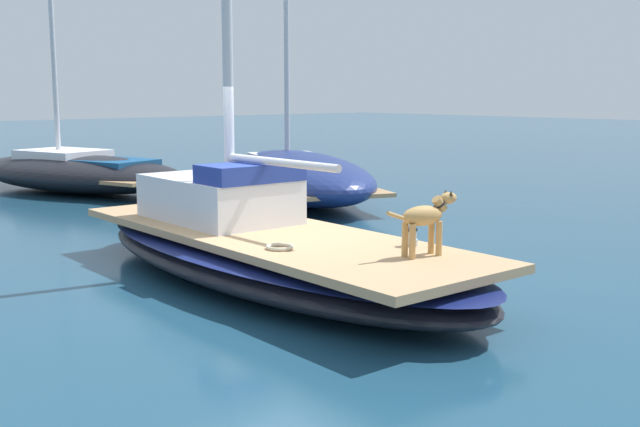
{
  "coord_description": "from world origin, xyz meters",
  "views": [
    {
      "loc": [
        -5.87,
        -7.74,
        2.42
      ],
      "look_at": [
        0.0,
        -1.0,
        1.01
      ],
      "focal_mm": 43.08,
      "sensor_mm": 36.0,
      "label": 1
    }
  ],
  "objects_px": {
    "dog_tan": "(426,218)",
    "sailboat_main": "(269,256)",
    "coiled_rope": "(280,247)",
    "moored_boat_far_astern": "(78,171)",
    "deck_winch": "(411,238)",
    "moored_boat_starboard_side": "(296,175)"
  },
  "relations": [
    {
      "from": "moored_boat_far_astern",
      "to": "coiled_rope",
      "type": "bearing_deg",
      "value": -102.79
    },
    {
      "from": "coiled_rope",
      "to": "deck_winch",
      "type": "bearing_deg",
      "value": -34.38
    },
    {
      "from": "sailboat_main",
      "to": "moored_boat_starboard_side",
      "type": "relative_size",
      "value": 1.03
    },
    {
      "from": "coiled_rope",
      "to": "sailboat_main",
      "type": "bearing_deg",
      "value": 58.92
    },
    {
      "from": "sailboat_main",
      "to": "moored_boat_starboard_side",
      "type": "bearing_deg",
      "value": 48.03
    },
    {
      "from": "dog_tan",
      "to": "coiled_rope",
      "type": "bearing_deg",
      "value": 126.11
    },
    {
      "from": "dog_tan",
      "to": "deck_winch",
      "type": "relative_size",
      "value": 4.46
    },
    {
      "from": "dog_tan",
      "to": "moored_boat_far_astern",
      "type": "height_order",
      "value": "moored_boat_far_astern"
    },
    {
      "from": "deck_winch",
      "to": "coiled_rope",
      "type": "relative_size",
      "value": 0.65
    },
    {
      "from": "deck_winch",
      "to": "coiled_rope",
      "type": "distance_m",
      "value": 1.53
    },
    {
      "from": "coiled_rope",
      "to": "moored_boat_far_astern",
      "type": "bearing_deg",
      "value": 77.21
    },
    {
      "from": "moored_boat_starboard_side",
      "to": "moored_boat_far_astern",
      "type": "relative_size",
      "value": 0.87
    },
    {
      "from": "dog_tan",
      "to": "coiled_rope",
      "type": "relative_size",
      "value": 2.89
    },
    {
      "from": "coiled_rope",
      "to": "moored_boat_far_astern",
      "type": "relative_size",
      "value": 0.04
    },
    {
      "from": "sailboat_main",
      "to": "coiled_rope",
      "type": "bearing_deg",
      "value": -121.08
    },
    {
      "from": "deck_winch",
      "to": "coiled_rope",
      "type": "xyz_separation_m",
      "value": [
        -1.26,
        0.86,
        -0.08
      ]
    },
    {
      "from": "dog_tan",
      "to": "sailboat_main",
      "type": "bearing_deg",
      "value": 99.38
    },
    {
      "from": "sailboat_main",
      "to": "moored_boat_far_astern",
      "type": "height_order",
      "value": "moored_boat_far_astern"
    },
    {
      "from": "coiled_rope",
      "to": "moored_boat_starboard_side",
      "type": "xyz_separation_m",
      "value": [
        5.57,
        6.51,
        -0.1
      ]
    },
    {
      "from": "sailboat_main",
      "to": "moored_boat_far_astern",
      "type": "xyz_separation_m",
      "value": [
        1.99,
        10.38,
        0.17
      ]
    },
    {
      "from": "sailboat_main",
      "to": "moored_boat_starboard_side",
      "type": "xyz_separation_m",
      "value": [
        4.98,
        5.53,
        0.24
      ]
    },
    {
      "from": "sailboat_main",
      "to": "deck_winch",
      "type": "bearing_deg",
      "value": -70.01
    }
  ]
}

